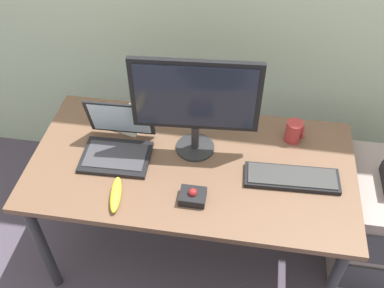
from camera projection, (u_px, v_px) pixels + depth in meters
name	position (u px, v px, depth m)	size (l,w,h in m)	color
ground_plane	(192.00, 247.00, 2.51)	(8.00, 8.00, 0.00)	#4A4250
desk	(192.00, 174.00, 2.05)	(1.47, 0.76, 0.71)	brown
file_cabinet	(380.00, 222.00, 2.26)	(0.42, 0.53, 0.62)	gray
monitor_main	(196.00, 101.00, 1.86)	(0.55, 0.18, 0.49)	#262628
keyboard	(292.00, 178.00, 1.92)	(0.42, 0.15, 0.03)	black
laptop	(117.00, 143.00, 2.02)	(0.32, 0.29, 0.23)	black
trackball_mouse	(193.00, 196.00, 1.84)	(0.11, 0.09, 0.07)	black
coffee_mug	(294.00, 131.00, 2.07)	(0.09, 0.08, 0.11)	#A42F30
paper_notepad	(132.00, 120.00, 2.20)	(0.15, 0.21, 0.01)	white
banana	(116.00, 194.00, 1.85)	(0.19, 0.04, 0.04)	yellow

